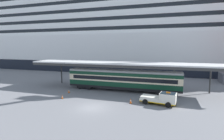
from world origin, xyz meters
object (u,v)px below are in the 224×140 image
service_truck (161,98)px  traffic_cone_mid (62,97)px  traffic_cone_near (131,101)px  traffic_cone_far (69,91)px  train_carriage (123,79)px  cruise_ship (109,33)px

service_truck → traffic_cone_mid: size_ratio=8.84×
traffic_cone_near → traffic_cone_far: bearing=167.8°
service_truck → traffic_cone_far: 16.94m
service_truck → traffic_cone_mid: (-15.87, -1.94, -0.69)m
train_carriage → traffic_cone_near: train_carriage is taller
service_truck → traffic_cone_mid: service_truck is taller
train_carriage → cruise_ship: bearing=113.0°
cruise_ship → traffic_cone_near: (17.50, -41.14, -13.85)m
service_truck → traffic_cone_near: bearing=-167.9°
traffic_cone_near → traffic_cone_mid: bearing=-175.1°
cruise_ship → train_carriage: bearing=-67.0°
traffic_cone_near → service_truck: bearing=12.1°
service_truck → cruise_ship: bearing=118.7°
train_carriage → traffic_cone_far: (-9.25, -4.58, -1.98)m
cruise_ship → traffic_cone_mid: cruise_ship is taller
cruise_ship → train_carriage: 38.70m
traffic_cone_near → traffic_cone_mid: traffic_cone_near is taller
cruise_ship → traffic_cone_far: cruise_ship is taller
train_carriage → traffic_cone_mid: train_carriage is taller
service_truck → traffic_cone_mid: bearing=-173.0°
cruise_ship → service_truck: 47.67m
cruise_ship → service_truck: (21.98, -40.18, -13.24)m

